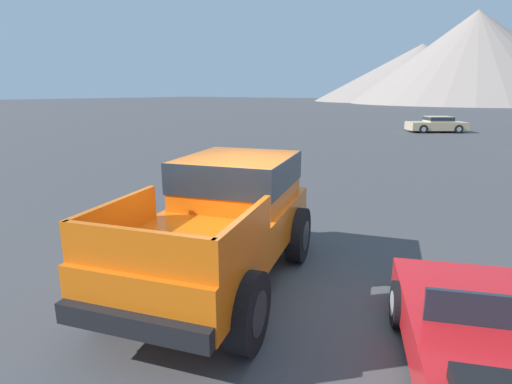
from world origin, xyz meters
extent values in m
plane|color=#424244|center=(0.00, 0.00, 0.00)|extent=(320.00, 320.00, 0.00)
cube|color=orange|center=(-0.46, -0.25, 0.87)|extent=(3.11, 4.80, 0.63)
cube|color=orange|center=(-0.73, 0.60, 1.57)|extent=(2.23, 2.38, 0.78)
cube|color=#1E2833|center=(-0.73, 0.60, 1.71)|extent=(2.28, 2.43, 0.50)
cube|color=orange|center=(-0.95, -1.70, 1.43)|extent=(0.61, 1.72, 0.48)
cube|color=orange|center=(0.76, -1.17, 1.43)|extent=(0.61, 1.72, 0.48)
cube|color=orange|center=(0.16, -2.25, 1.43)|extent=(1.74, 0.61, 0.48)
cube|color=black|center=(-1.14, 1.92, 0.68)|extent=(1.80, 0.70, 0.24)
cube|color=black|center=(0.21, -2.42, 0.68)|extent=(1.80, 0.70, 0.24)
cylinder|color=black|center=(-1.80, 0.78, 0.50)|extent=(0.57, 1.03, 0.99)
cylinder|color=#232326|center=(-1.80, 0.78, 0.50)|extent=(0.45, 0.61, 0.55)
cylinder|color=black|center=(0.05, 1.35, 0.50)|extent=(0.57, 1.03, 0.99)
cylinder|color=#232326|center=(0.05, 1.35, 0.50)|extent=(0.45, 0.61, 0.55)
cylinder|color=black|center=(-0.98, -1.85, 0.50)|extent=(0.57, 1.03, 0.99)
cylinder|color=#232326|center=(-0.98, -1.85, 0.50)|extent=(0.45, 0.61, 0.55)
cylinder|color=black|center=(0.87, -1.27, 0.50)|extent=(0.57, 1.03, 0.99)
cylinder|color=#232326|center=(0.87, -1.27, 0.50)|extent=(0.45, 0.61, 0.55)
cube|color=#1E2833|center=(3.33, -0.16, 0.81)|extent=(1.42, 0.64, 0.37)
cylinder|color=black|center=(2.21, 0.30, 0.31)|extent=(0.44, 0.65, 0.61)
cylinder|color=#9E9EA3|center=(2.21, 0.30, 0.31)|extent=(0.35, 0.40, 0.34)
cube|color=tan|center=(-3.24, 28.15, 0.47)|extent=(4.44, 3.86, 0.60)
cube|color=tan|center=(-3.15, 28.21, 0.98)|extent=(2.33, 2.28, 0.41)
cube|color=#1E2833|center=(-3.15, 28.21, 1.03)|extent=(2.38, 2.33, 0.25)
cylinder|color=black|center=(-3.81, 26.71, 0.31)|extent=(0.64, 0.54, 0.62)
cylinder|color=#9E9EA3|center=(-3.81, 26.71, 0.31)|extent=(0.42, 0.39, 0.34)
cylinder|color=black|center=(-4.79, 28.09, 0.31)|extent=(0.64, 0.54, 0.62)
cylinder|color=#9E9EA3|center=(-4.79, 28.09, 0.31)|extent=(0.42, 0.39, 0.34)
cylinder|color=black|center=(-1.69, 28.21, 0.31)|extent=(0.64, 0.54, 0.62)
cylinder|color=#9E9EA3|center=(-1.69, 28.21, 0.31)|extent=(0.42, 0.39, 0.34)
cylinder|color=black|center=(-2.66, 29.59, 0.31)|extent=(0.64, 0.54, 0.62)
cylinder|color=#9E9EA3|center=(-2.66, 29.59, 0.31)|extent=(0.42, 0.39, 0.34)
cone|color=gray|center=(-13.08, 110.07, 11.00)|extent=(57.86, 57.86, 22.00)
cone|color=gray|center=(-29.63, 128.07, 8.46)|extent=(63.77, 63.77, 16.93)
camera|label=1|loc=(3.40, -4.66, 3.03)|focal=28.00mm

